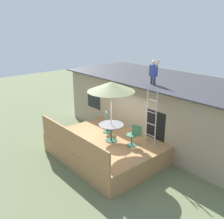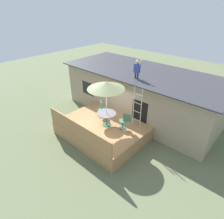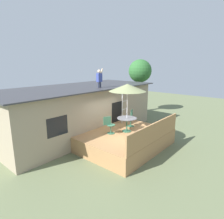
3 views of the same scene
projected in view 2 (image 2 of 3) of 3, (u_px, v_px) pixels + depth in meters
name	position (u px, v px, depth m)	size (l,w,h in m)	color
ground_plane	(103.00, 135.00, 11.06)	(40.00, 40.00, 0.00)	#66704C
house	(141.00, 93.00, 12.65)	(10.50, 4.50, 2.96)	gray
deck	(103.00, 129.00, 10.87)	(4.62, 3.57, 0.80)	#A87A4C
deck_railing	(78.00, 130.00, 9.33)	(4.52, 0.08, 0.90)	#A87A4C
patio_table	(107.00, 116.00, 10.28)	(1.04, 1.04, 0.74)	#33664C
patio_umbrella	(106.00, 85.00, 9.41)	(1.90, 1.90, 2.54)	silver
step_ladder	(137.00, 108.00, 10.00)	(0.52, 0.04, 2.20)	silver
person_figure	(137.00, 68.00, 10.49)	(0.47, 0.20, 1.11)	#33384C
patio_chair_left	(102.00, 109.00, 11.14)	(0.58, 0.44, 0.92)	#33664C
patio_chair_right	(124.00, 121.00, 10.04)	(0.60, 0.44, 0.92)	#33664C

